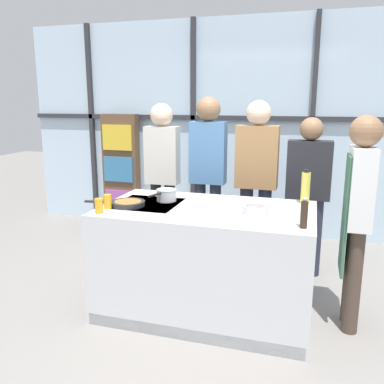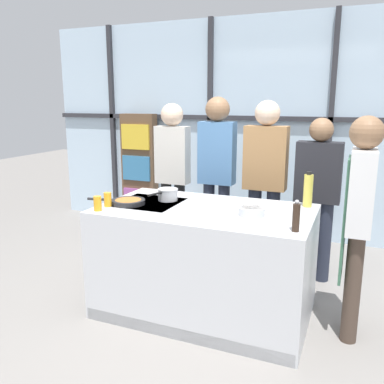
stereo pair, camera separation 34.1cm
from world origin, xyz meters
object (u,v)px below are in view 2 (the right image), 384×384
(spectator_far_left, at_px, (173,169))
(spectator_center_left, at_px, (217,168))
(chef, at_px, (358,213))
(juice_glass_far, at_px, (108,200))
(white_plate, at_px, (261,207))
(saucepan, at_px, (168,194))
(juice_glass_near, at_px, (98,203))
(spectator_center_right, at_px, (265,176))
(pepper_grinder, at_px, (296,217))
(mixing_bowl, at_px, (252,211))
(oil_bottle, at_px, (308,190))
(frying_pan, at_px, (127,202))
(spectator_far_right, at_px, (317,191))

(spectator_far_left, xyz_separation_m, spectator_center_left, (0.52, -0.00, 0.04))
(chef, xyz_separation_m, juice_glass_far, (-1.91, -0.34, -0.00))
(white_plate, bearing_deg, chef, -6.89)
(chef, bearing_deg, spectator_far_left, 63.88)
(juice_glass_far, bearing_deg, saucepan, 45.97)
(juice_glass_near, bearing_deg, juice_glass_far, 90.00)
(spectator_center_left, xyz_separation_m, juice_glass_near, (-0.50, -1.42, -0.10))
(spectator_center_right, bearing_deg, spectator_far_left, 0.00)
(spectator_center_left, relative_size, pepper_grinder, 8.29)
(mixing_bowl, bearing_deg, saucepan, 166.79)
(spectator_center_right, distance_m, white_plate, 0.87)
(spectator_far_left, relative_size, spectator_center_left, 0.96)
(spectator_center_left, height_order, saucepan, spectator_center_left)
(spectator_center_right, relative_size, juice_glass_near, 15.15)
(saucepan, bearing_deg, juice_glass_near, -125.17)
(spectator_far_left, bearing_deg, white_plate, 144.35)
(white_plate, bearing_deg, spectator_far_left, 144.35)
(spectator_far_left, distance_m, spectator_center_right, 1.03)
(white_plate, relative_size, pepper_grinder, 1.10)
(oil_bottle, relative_size, juice_glass_near, 2.51)
(juice_glass_near, bearing_deg, white_plate, 25.80)
(frying_pan, height_order, pepper_grinder, pepper_grinder)
(saucepan, xyz_separation_m, oil_bottle, (1.15, 0.25, 0.08))
(white_plate, bearing_deg, saucepan, -176.34)
(juice_glass_near, bearing_deg, saucepan, 54.83)
(saucepan, distance_m, juice_glass_far, 0.52)
(spectator_far_left, height_order, white_plate, spectator_far_left)
(frying_pan, bearing_deg, saucepan, 44.07)
(spectator_far_left, height_order, spectator_center_left, spectator_center_left)
(mixing_bowl, bearing_deg, frying_pan, -176.68)
(oil_bottle, bearing_deg, white_plate, -150.15)
(oil_bottle, distance_m, juice_glass_near, 1.70)
(frying_pan, bearing_deg, chef, 6.71)
(spectator_far_right, height_order, saucepan, spectator_far_right)
(frying_pan, xyz_separation_m, oil_bottle, (1.41, 0.50, 0.12))
(spectator_center_right, height_order, mixing_bowl, spectator_center_right)
(spectator_far_right, bearing_deg, saucepan, 37.81)
(juice_glass_far, bearing_deg, mixing_bowl, 9.26)
(spectator_far_left, bearing_deg, spectator_center_left, 180.00)
(spectator_center_left, distance_m, white_plate, 1.10)
(chef, xyz_separation_m, saucepan, (-1.54, 0.04, -0.00))
(chef, xyz_separation_m, frying_pan, (-1.80, -0.21, -0.04))
(chef, relative_size, spectator_center_right, 0.94)
(spectator_far_left, distance_m, pepper_grinder, 2.05)
(chef, xyz_separation_m, spectator_far_right, (-0.38, 0.94, -0.06))
(spectator_center_left, distance_m, mixing_bowl, 1.28)
(chef, height_order, saucepan, chef)
(frying_pan, relative_size, mixing_bowl, 2.52)
(saucepan, bearing_deg, juice_glass_far, -134.03)
(chef, xyz_separation_m, mixing_bowl, (-0.75, -0.15, -0.02))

